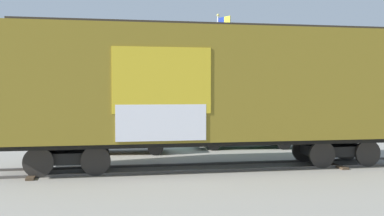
# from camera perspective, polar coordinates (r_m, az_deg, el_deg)

# --- Properties ---
(ground_plane) EXTENTS (260.00, 260.00, 0.00)m
(ground_plane) POSITION_cam_1_polar(r_m,az_deg,el_deg) (16.05, -2.78, -7.33)
(ground_plane) COLOR gray
(track) EXTENTS (60.00, 4.45, 0.08)m
(track) POSITION_cam_1_polar(r_m,az_deg,el_deg) (16.27, 0.52, -7.06)
(track) COLOR #4C4742
(track) RESTS_ON ground_plane
(freight_car) EXTENTS (13.73, 3.52, 4.90)m
(freight_car) POSITION_cam_1_polar(r_m,az_deg,el_deg) (16.16, 2.04, 2.56)
(freight_car) COLOR olive
(freight_car) RESTS_ON ground_plane
(flagpole) EXTENTS (0.55, 1.18, 7.40)m
(flagpole) POSITION_cam_1_polar(r_m,az_deg,el_deg) (29.91, 3.33, 5.83)
(flagpole) COLOR silver
(flagpole) RESTS_ON ground_plane
(hillside) EXTENTS (148.67, 30.73, 13.15)m
(hillside) POSITION_cam_1_polar(r_m,az_deg,el_deg) (89.27, -11.96, 3.01)
(hillside) COLOR silver
(hillside) RESTS_ON ground_plane
(parked_car_tan) EXTENTS (4.29, 2.41, 1.71)m
(parked_car_tan) POSITION_cam_1_polar(r_m,az_deg,el_deg) (20.43, -8.52, -2.90)
(parked_car_tan) COLOR #9E8966
(parked_car_tan) RESTS_ON ground_plane
(parked_car_green) EXTENTS (4.88, 2.46, 1.73)m
(parked_car_green) POSITION_cam_1_polar(r_m,az_deg,el_deg) (22.18, 6.12, -2.49)
(parked_car_green) COLOR #1E5933
(parked_car_green) RESTS_ON ground_plane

